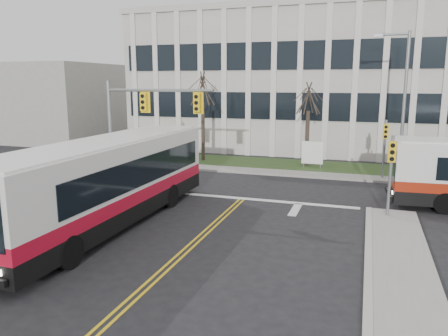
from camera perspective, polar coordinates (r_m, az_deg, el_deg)
ground at (r=16.04m, az=-5.68°, el=-11.29°), size 120.00×120.00×0.00m
sidewalk_cross at (r=29.37m, az=15.69°, el=-1.15°), size 44.00×1.60×0.14m
building_lawn at (r=32.12m, az=15.94°, el=-0.15°), size 44.00×5.00×0.12m
office_building at (r=43.54m, az=17.07°, el=10.51°), size 40.00×16.00×12.00m
building_annex at (r=50.96m, az=-21.06°, el=8.03°), size 12.00×12.00×8.00m
mast_arm_signal at (r=23.84m, az=-11.33°, el=6.48°), size 6.11×0.38×6.20m
signal_pole_near at (r=20.77m, az=20.99°, el=0.40°), size 0.34×0.39×3.80m
signal_pole_far at (r=29.17m, az=20.28°, el=3.35°), size 0.34×0.39×3.80m
streetlight at (r=29.81m, az=22.20°, el=8.57°), size 2.15×0.25×9.20m
directory_sign at (r=31.62m, az=11.48°, el=1.93°), size 1.50×0.12×2.00m
tree_left at (r=33.77m, az=-2.81°, el=10.12°), size 1.80×1.80×7.70m
tree_mid at (r=32.01m, az=10.99°, el=8.74°), size 1.80×1.80×6.82m
bus_main at (r=19.34m, az=-15.06°, el=-2.05°), size 3.10×13.68×3.64m
newspaper_box_blue at (r=20.89m, az=-20.87°, el=-5.25°), size 0.63×0.61×0.95m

